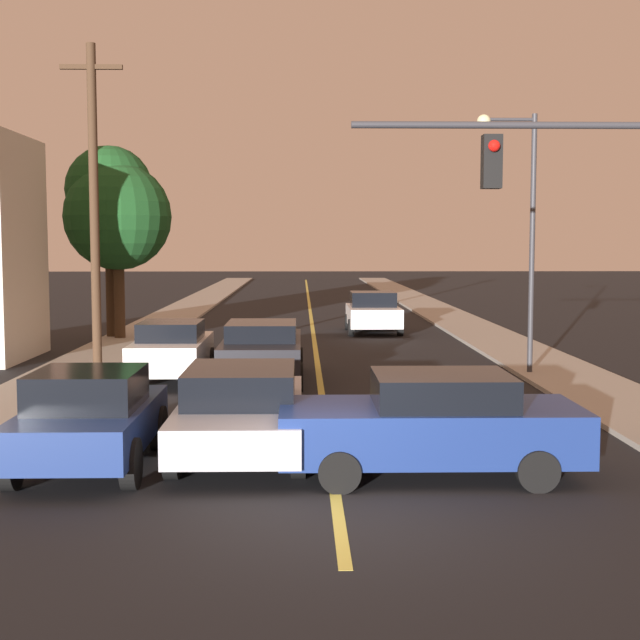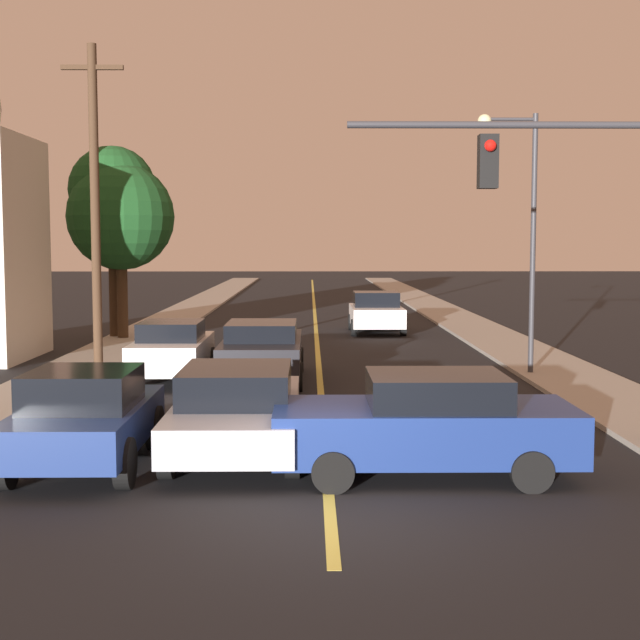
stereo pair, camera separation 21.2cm
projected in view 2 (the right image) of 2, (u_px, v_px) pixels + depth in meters
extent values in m
plane|color=black|center=(330.00, 515.00, 11.57)|extent=(200.00, 200.00, 0.00)
cube|color=black|center=(314.00, 309.00, 47.43)|extent=(10.48, 80.00, 0.01)
cube|color=#D1C14C|center=(314.00, 309.00, 47.43)|extent=(0.16, 76.00, 0.00)
cube|color=#9E998E|center=(193.00, 308.00, 47.35)|extent=(2.50, 80.00, 0.12)
cube|color=#9E998E|center=(436.00, 308.00, 47.50)|extent=(2.50, 80.00, 0.12)
cube|color=#A5A8B2|center=(238.00, 416.00, 14.88)|extent=(1.99, 5.08, 0.58)
cube|color=black|center=(236.00, 384.00, 14.63)|extent=(1.75, 2.29, 0.56)
cylinder|color=black|center=(194.00, 415.00, 16.47)|extent=(0.22, 0.72, 0.72)
cylinder|color=black|center=(296.00, 415.00, 16.49)|extent=(0.22, 0.72, 0.72)
cylinder|color=black|center=(166.00, 455.00, 13.33)|extent=(0.22, 0.72, 0.72)
cylinder|color=black|center=(292.00, 455.00, 13.35)|extent=(0.22, 0.72, 0.72)
cube|color=black|center=(262.00, 353.00, 22.67)|extent=(1.95, 4.99, 0.76)
cube|color=black|center=(262.00, 331.00, 22.42)|extent=(1.72, 2.24, 0.44)
cylinder|color=black|center=(231.00, 360.00, 24.23)|extent=(0.22, 0.70, 0.70)
cylinder|color=black|center=(299.00, 360.00, 24.25)|extent=(0.22, 0.70, 0.70)
cylinder|color=black|center=(220.00, 377.00, 21.15)|extent=(0.22, 0.70, 0.70)
cylinder|color=black|center=(298.00, 377.00, 21.17)|extent=(0.22, 0.70, 0.70)
cube|color=navy|center=(86.00, 425.00, 13.96)|extent=(1.80, 4.02, 0.62)
cube|color=black|center=(83.00, 388.00, 13.75)|extent=(1.59, 1.81, 0.57)
cylinder|color=black|center=(55.00, 428.00, 15.22)|extent=(0.22, 0.75, 0.75)
cylinder|color=black|center=(155.00, 428.00, 15.24)|extent=(0.22, 0.75, 0.75)
cylinder|color=black|center=(5.00, 464.00, 12.74)|extent=(0.22, 0.75, 0.75)
cylinder|color=black|center=(125.00, 463.00, 12.76)|extent=(0.22, 0.75, 0.75)
cube|color=white|center=(173.00, 353.00, 22.79)|extent=(1.72, 4.08, 0.72)
cube|color=black|center=(171.00, 330.00, 22.58)|extent=(1.51, 1.84, 0.46)
cylinder|color=black|center=(150.00, 360.00, 24.07)|extent=(0.22, 0.72, 0.72)
cylinder|color=black|center=(210.00, 360.00, 24.09)|extent=(0.22, 0.72, 0.72)
cylinder|color=black|center=(131.00, 374.00, 21.55)|extent=(0.22, 0.72, 0.72)
cylinder|color=black|center=(198.00, 374.00, 21.57)|extent=(0.22, 0.72, 0.72)
cube|color=white|center=(376.00, 316.00, 34.94)|extent=(1.97, 3.91, 0.72)
cube|color=black|center=(376.00, 299.00, 35.04)|extent=(1.73, 1.76, 0.57)
cylinder|color=black|center=(403.00, 328.00, 33.78)|extent=(0.22, 0.65, 0.65)
cylinder|color=black|center=(354.00, 328.00, 33.76)|extent=(0.22, 0.65, 0.65)
cylinder|color=black|center=(397.00, 322.00, 36.19)|extent=(0.22, 0.65, 0.65)
cylinder|color=black|center=(351.00, 322.00, 36.17)|extent=(0.22, 0.65, 0.65)
cube|color=navy|center=(424.00, 431.00, 13.47)|extent=(4.54, 1.97, 0.77)
cube|color=black|center=(437.00, 390.00, 13.42)|extent=(2.04, 1.74, 0.49)
cylinder|color=black|center=(333.00, 472.00, 12.55)|extent=(0.61, 0.22, 0.61)
cylinder|color=black|center=(330.00, 442.00, 14.42)|extent=(0.61, 0.22, 0.61)
cylinder|color=black|center=(532.00, 472.00, 12.58)|extent=(0.61, 0.22, 0.61)
cylinder|color=black|center=(503.00, 442.00, 14.45)|extent=(0.61, 0.22, 0.61)
cylinder|color=#333338|center=(504.00, 125.00, 14.92)|extent=(5.27, 0.12, 0.12)
cube|color=black|center=(488.00, 162.00, 14.97)|extent=(0.32, 0.28, 0.90)
sphere|color=red|center=(490.00, 146.00, 14.77)|extent=(0.20, 0.20, 0.20)
cylinder|color=#333338|center=(533.00, 244.00, 23.28)|extent=(0.14, 0.14, 6.75)
cylinder|color=#333338|center=(510.00, 119.00, 23.00)|extent=(1.32, 0.09, 0.09)
sphere|color=beige|center=(485.00, 121.00, 22.99)|extent=(0.36, 0.36, 0.36)
cylinder|color=#422D1E|center=(95.00, 211.00, 23.15)|extent=(0.24, 0.24, 8.50)
cube|color=#422D1E|center=(92.00, 67.00, 22.84)|extent=(1.60, 0.12, 0.12)
cylinder|color=#3D2B1C|center=(114.00, 278.00, 32.57)|extent=(0.40, 0.40, 4.23)
sphere|color=#19471E|center=(113.00, 190.00, 32.29)|extent=(3.16, 3.16, 3.16)
cylinder|color=#3D2B1C|center=(122.00, 296.00, 32.10)|extent=(0.39, 0.39, 3.01)
sphere|color=#19471E|center=(121.00, 217.00, 31.85)|extent=(3.83, 3.83, 3.83)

